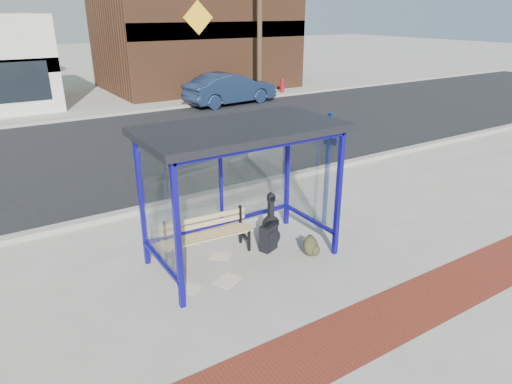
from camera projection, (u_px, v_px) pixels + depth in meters
ground at (243, 258)px, 8.17m from camera, size 120.00×120.00×0.00m
brick_paver_strip at (342, 340)px, 6.13m from camera, size 60.00×1.00×0.01m
curb_near at (178, 202)px, 10.42m from camera, size 60.00×0.25×0.12m
street_asphalt at (113, 150)px, 14.44m from camera, size 60.00×10.00×0.00m
curb_far at (77, 118)px, 18.42m from camera, size 60.00×0.25×0.12m
far_sidewalk at (67, 112)px, 19.93m from camera, size 60.00×4.00×0.01m
bus_shelter at (239, 145)px, 7.46m from camera, size 3.30×1.80×2.42m
storefront_brown at (195, 28)px, 25.46m from camera, size 10.00×7.08×6.40m
utility_pole_east at (260, 11)px, 21.63m from camera, size 1.60×0.24×8.00m
bench at (207, 233)px, 8.13m from camera, size 1.66×0.52×0.77m
guitar_bag at (271, 228)px, 8.45m from camera, size 0.37×0.13×1.01m
suitcase at (269, 238)px, 8.35m from camera, size 0.37×0.30×0.55m
backpack at (311, 247)px, 8.18m from camera, size 0.37×0.35×0.38m
sign_post at (328, 166)px, 8.79m from camera, size 0.13×0.29×2.37m
newspaper_a at (190, 289)px, 7.26m from camera, size 0.41×0.43×0.01m
newspaper_b at (227, 280)px, 7.48m from camera, size 0.51×0.47×0.01m
newspaper_c at (220, 256)px, 8.21m from camera, size 0.45×0.44×0.01m
parked_car at (230, 89)px, 21.28m from camera, size 4.53×1.95×1.45m
fire_hydrant at (282, 85)px, 24.41m from camera, size 0.34×0.23×0.76m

